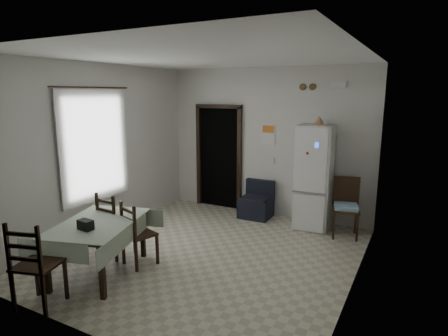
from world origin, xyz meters
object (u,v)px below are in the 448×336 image
dining_chair_far_right (140,233)px  dining_chair_near_head (38,263)px  dining_table (100,248)px  navy_seat (256,200)px  fridge (314,177)px  dining_chair_far_left (116,224)px  corner_chair (346,208)px

dining_chair_far_right → dining_chair_near_head: size_ratio=0.88×
dining_table → dining_chair_near_head: 0.93m
dining_chair_far_right → navy_seat: bearing=-85.9°
navy_seat → dining_chair_far_right: bearing=-104.8°
navy_seat → fridge: bearing=-1.6°
dining_table → dining_chair_far_left: dining_chair_far_left is taller
dining_table → dining_chair_far_right: dining_chair_far_right is taller
fridge → dining_chair_far_right: (-1.76, -2.68, -0.46)m
fridge → dining_chair_far_left: (-2.27, -2.60, -0.44)m
fridge → dining_chair_near_head: (-2.04, -4.06, -0.40)m
navy_seat → corner_chair: (1.74, -0.21, 0.15)m
corner_chair → dining_chair_near_head: 4.68m
fridge → dining_chair_near_head: fridge is taller
navy_seat → dining_chair_near_head: dining_chair_near_head is taller
dining_chair_near_head → fridge: bearing=-133.4°
navy_seat → dining_chair_far_left: bearing=-115.4°
dining_table → corner_chair: bearing=30.3°
corner_chair → dining_chair_far_right: size_ratio=1.08×
navy_seat → corner_chair: 1.76m
dining_chair_near_head → dining_table: bearing=-106.0°
dining_chair_far_left → dining_chair_far_right: size_ratio=1.06×
dining_chair_far_right → corner_chair: bearing=-116.6°
fridge → dining_chair_far_left: 3.48m
fridge → navy_seat: (-1.13, 0.00, -0.57)m
fridge → dining_chair_near_head: 4.56m
navy_seat → dining_chair_far_left: (-1.15, -2.60, 0.14)m
navy_seat → dining_chair_far_left: size_ratio=0.73×
fridge → dining_chair_far_right: fridge is taller
corner_chair → dining_chair_far_left: size_ratio=1.02×
corner_chair → dining_chair_far_right: 3.42m
fridge → dining_table: (-2.05, -3.15, -0.57)m
fridge → dining_chair_far_right: 3.24m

